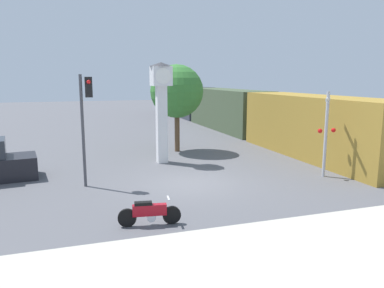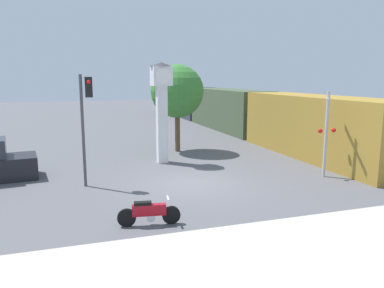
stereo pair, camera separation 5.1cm
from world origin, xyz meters
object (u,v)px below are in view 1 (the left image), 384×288
(freight_train, at_px, (228,109))
(street_tree, at_px, (177,92))
(motorcycle, at_px, (149,212))
(clock_tower, at_px, (161,97))
(railroad_crossing_signal, at_px, (326,131))
(traffic_light, at_px, (86,111))

(freight_train, bearing_deg, street_tree, -129.69)
(motorcycle, height_order, clock_tower, clock_tower)
(motorcycle, distance_m, railroad_crossing_signal, 9.31)
(freight_train, distance_m, traffic_light, 19.00)
(freight_train, bearing_deg, clock_tower, -127.72)
(freight_train, height_order, traffic_light, traffic_light)
(motorcycle, bearing_deg, street_tree, 78.16)
(motorcycle, distance_m, freight_train, 22.11)
(freight_train, bearing_deg, motorcycle, -119.57)
(motorcycle, xyz_separation_m, freight_train, (10.89, 19.20, 1.30))
(freight_train, bearing_deg, traffic_light, -130.87)
(motorcycle, distance_m, clock_tower, 9.04)
(clock_tower, height_order, street_tree, street_tree)
(motorcycle, distance_m, street_tree, 11.98)
(clock_tower, relative_size, freight_train, 0.14)
(clock_tower, height_order, freight_train, clock_tower)
(clock_tower, relative_size, railroad_crossing_signal, 1.35)
(railroad_crossing_signal, bearing_deg, street_tree, 121.01)
(motorcycle, xyz_separation_m, railroad_crossing_signal, (8.60, 3.14, 1.67))
(railroad_crossing_signal, bearing_deg, clock_tower, 140.92)
(motorcycle, relative_size, traffic_light, 0.42)
(freight_train, relative_size, railroad_crossing_signal, 9.60)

